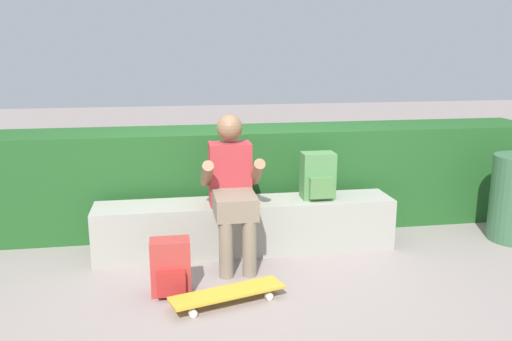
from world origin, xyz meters
The scene contains 7 objects.
ground_plane centered at (0.00, 0.00, 0.00)m, with size 24.00×24.00×0.00m, color gray.
bench_main centered at (0.00, 0.39, 0.22)m, with size 2.54×0.42×0.44m.
person_skater centered at (-0.14, 0.18, 0.64)m, with size 0.49×0.62×1.19m.
skateboard_near_person centered at (-0.27, -0.57, 0.07)m, with size 0.82×0.42×0.09m.
backpack_on_bench centered at (0.63, 0.38, 0.63)m, with size 0.28×0.23×0.40m.
backpack_on_ground centered at (-0.65, -0.34, 0.19)m, with size 0.28×0.23×0.40m.
hedge_row centered at (0.03, 1.07, 0.48)m, with size 5.91×0.68×0.96m.
Camera 1 is at (-0.64, -3.94, 1.73)m, focal length 37.71 mm.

